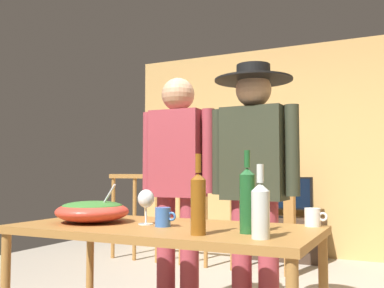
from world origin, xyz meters
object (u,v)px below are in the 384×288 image
(flat_screen_tv, at_px, (284,194))
(wine_bottle_green, at_px, (247,199))
(tv_console, at_px, (285,239))
(wine_bottle_amber, at_px, (198,202))
(wine_bottle_clear, at_px, (260,209))
(person_standing_left, at_px, (178,176))
(stair_railing, at_px, (222,211))
(wine_glass, at_px, (146,200))
(salad_bowl, at_px, (92,210))
(serving_table, at_px, (163,238))
(person_standing_right, at_px, (254,169))
(mug_white, at_px, (313,217))
(mug_blue, at_px, (163,217))

(flat_screen_tv, bearing_deg, wine_bottle_green, -78.91)
(flat_screen_tv, bearing_deg, tv_console, 90.00)
(flat_screen_tv, distance_m, wine_bottle_amber, 3.37)
(wine_bottle_green, bearing_deg, wine_bottle_amber, -142.13)
(flat_screen_tv, distance_m, wine_bottle_clear, 3.41)
(wine_bottle_clear, distance_m, person_standing_left, 1.27)
(stair_railing, bearing_deg, wine_glass, -77.90)
(stair_railing, relative_size, salad_bowl, 5.41)
(tv_console, distance_m, wine_bottle_clear, 3.49)
(serving_table, bearing_deg, tv_console, 92.41)
(wine_bottle_green, bearing_deg, person_standing_right, 105.51)
(stair_railing, height_order, person_standing_left, person_standing_left)
(wine_glass, relative_size, mug_white, 1.61)
(stair_railing, xyz_separation_m, mug_white, (1.33, -2.02, 0.18))
(wine_bottle_green, relative_size, mug_blue, 3.28)
(stair_railing, xyz_separation_m, person_standing_right, (0.89, -1.64, 0.44))
(serving_table, distance_m, mug_blue, 0.12)
(wine_bottle_clear, bearing_deg, wine_bottle_amber, -177.70)
(wine_bottle_green, distance_m, mug_blue, 0.49)
(serving_table, relative_size, person_standing_left, 0.94)
(mug_blue, bearing_deg, wine_bottle_amber, -33.62)
(flat_screen_tv, bearing_deg, mug_white, -73.12)
(salad_bowl, relative_size, wine_bottle_amber, 1.12)
(stair_railing, relative_size, wine_bottle_green, 5.76)
(serving_table, bearing_deg, mug_blue, -62.85)
(mug_white, bearing_deg, tv_console, 106.71)
(tv_console, xyz_separation_m, wine_bottle_clear, (0.73, -3.36, 0.62))
(flat_screen_tv, bearing_deg, wine_glass, -89.61)
(mug_white, bearing_deg, wine_bottle_amber, -126.90)
(wine_bottle_green, height_order, mug_white, wine_bottle_green)
(mug_white, height_order, person_standing_right, person_standing_right)
(serving_table, relative_size, wine_bottle_green, 4.15)
(tv_console, distance_m, person_standing_right, 2.61)
(stair_railing, xyz_separation_m, wine_glass, (0.50, -2.33, 0.27))
(flat_screen_tv, distance_m, mug_white, 2.92)
(serving_table, xyz_separation_m, wine_glass, (-0.11, 0.00, 0.20))
(serving_table, distance_m, salad_bowl, 0.46)
(mug_white, distance_m, person_standing_left, 1.08)
(person_standing_left, bearing_deg, person_standing_right, 177.96)
(mug_white, xyz_separation_m, person_standing_left, (-0.99, 0.38, 0.21))
(serving_table, height_order, salad_bowl, salad_bowl)
(wine_bottle_amber, bearing_deg, person_standing_left, 122.53)
(flat_screen_tv, xyz_separation_m, serving_table, (0.13, -3.11, -0.09))
(mug_white, relative_size, person_standing_left, 0.07)
(person_standing_left, bearing_deg, mug_blue, 110.13)
(flat_screen_tv, bearing_deg, stair_railing, -121.70)
(tv_console, distance_m, salad_bowl, 3.25)
(stair_railing, bearing_deg, salad_bowl, -85.80)
(tv_console, bearing_deg, person_standing_right, -80.49)
(serving_table, distance_m, wine_bottle_amber, 0.44)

